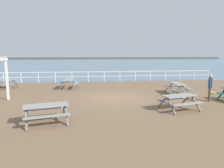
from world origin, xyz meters
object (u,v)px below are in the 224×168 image
at_px(picnic_table_far_left, 46,109).
at_px(visitor, 210,86).
at_px(picnic_table_near_left, 178,86).
at_px(picnic_table_far_right, 4,82).
at_px(picnic_table_mid_centre, 179,99).
at_px(picnic_table_near_right, 69,81).

relative_size(picnic_table_far_left, visitor, 1.27).
xyz_separation_m(picnic_table_near_left, visitor, (0.94, -2.43, 0.36)).
distance_m(picnic_table_far_right, visitor, 15.69).
distance_m(picnic_table_near_left, picnic_table_mid_centre, 4.42).
xyz_separation_m(picnic_table_near_right, picnic_table_far_left, (-0.19, -8.66, 0.00)).
bearing_deg(picnic_table_near_right, visitor, -120.42).
bearing_deg(picnic_table_near_left, picnic_table_far_left, 126.53).
bearing_deg(picnic_table_near_right, picnic_table_near_left, -110.29).
bearing_deg(picnic_table_near_left, visitor, -155.04).
distance_m(picnic_table_near_left, picnic_table_far_left, 9.79).
bearing_deg(visitor, picnic_table_near_left, 145.19).
relative_size(picnic_table_near_right, picnic_table_mid_centre, 0.87).
relative_size(picnic_table_near_left, picnic_table_far_left, 0.90).
bearing_deg(picnic_table_far_right, picnic_table_near_left, -9.20).
bearing_deg(picnic_table_mid_centre, picnic_table_near_left, 51.13).
xyz_separation_m(picnic_table_mid_centre, picnic_table_far_right, (-11.59, 8.04, 0.00)).
relative_size(picnic_table_mid_centre, visitor, 1.28).
relative_size(picnic_table_near_left, picnic_table_mid_centre, 0.89).
distance_m(picnic_table_far_left, picnic_table_far_right, 10.61).
distance_m(picnic_table_near_right, picnic_table_mid_centre, 9.70).
height_order(picnic_table_near_right, picnic_table_mid_centre, same).
distance_m(picnic_table_near_left, picnic_table_far_right, 13.95).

